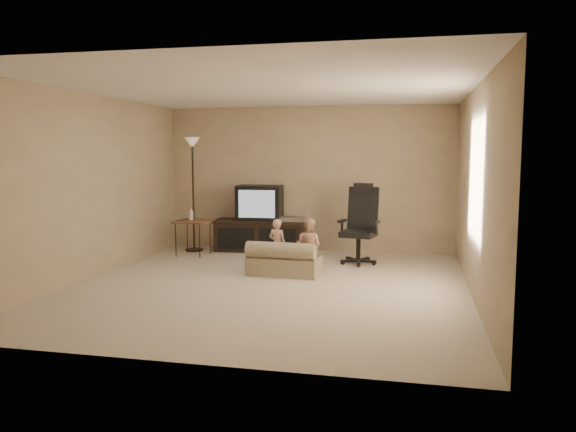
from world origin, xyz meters
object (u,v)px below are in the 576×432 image
Objects in this scene: toddler_right at (308,246)px; tv_stand at (260,224)px; side_table at (193,221)px; child_sofa at (283,261)px; office_chair at (360,235)px; toddler_left at (277,245)px; floor_lamp at (193,169)px.

tv_stand is at bearing -38.38° from toddler_right.
side_table is 2.37m from toddler_right.
office_chair is at bearing 51.48° from child_sofa.
side_table is 1.01× the size of toddler_right.
toddler_left reaches higher than child_sofa.
toddler_left is at bearing -69.82° from tv_stand.
toddler_right is at bearing -177.49° from toddler_left.
tv_stand is 2.04m from child_sofa.
child_sofa is at bearing 134.22° from toddler_left.
floor_lamp reaches higher than toddler_left.
toddler_left is at bearing 121.63° from child_sofa.
side_table is at bearing -8.27° from toddler_right.
office_chair is 2.78m from side_table.
floor_lamp is (-2.93, 0.49, 0.99)m from office_chair.
side_table is 2.19m from child_sofa.
tv_stand is 1.19m from side_table.
side_table reaches higher than toddler_left.
side_table is (-0.98, -0.67, 0.10)m from tv_stand.
toddler_right reaches higher than toddler_left.
child_sofa is (-0.96, -1.10, -0.25)m from office_chair.
toddler_right is at bearing -31.95° from floor_lamp.
office_chair is at bearing -106.93° from toddler_right.
toddler_right is (1.16, -1.68, -0.08)m from tv_stand.
floor_lamp is 2.48× the size of toddler_right.
office_chair is 1.63× the size of toddler_left.
toddler_right reaches higher than child_sofa.
floor_lamp is at bearing 143.71° from child_sofa.
tv_stand is 2.05× the size of toddler_right.
tv_stand is at bearing 12.42° from floor_lamp.
toddler_left is at bearing -36.03° from floor_lamp.
office_chair is at bearing -1.30° from side_table.
floor_lamp is (-0.16, 0.42, 0.86)m from side_table.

